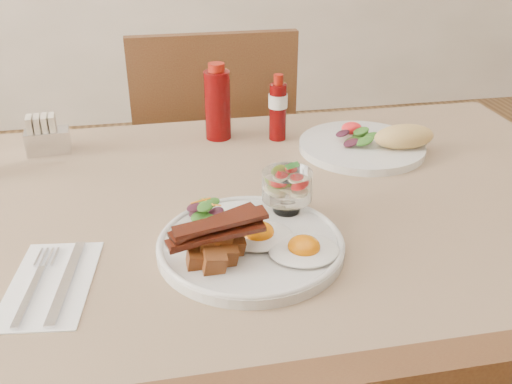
% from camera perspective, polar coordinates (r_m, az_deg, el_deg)
% --- Properties ---
extents(table, '(1.33, 0.88, 0.75)m').
position_cam_1_polar(table, '(1.02, 0.05, -6.00)').
color(table, brown).
rests_on(table, ground).
extents(chair_far, '(0.42, 0.42, 0.93)m').
position_cam_1_polar(chair_far, '(1.66, -4.37, 2.56)').
color(chair_far, brown).
rests_on(chair_far, ground).
extents(main_plate, '(0.28, 0.28, 0.02)m').
position_cam_1_polar(main_plate, '(0.86, -0.55, -5.40)').
color(main_plate, silver).
rests_on(main_plate, table).
extents(fried_eggs, '(0.17, 0.15, 0.03)m').
position_cam_1_polar(fried_eggs, '(0.84, 2.48, -4.94)').
color(fried_eggs, silver).
rests_on(fried_eggs, main_plate).
extents(bacon_potato_pile, '(0.15, 0.09, 0.06)m').
position_cam_1_polar(bacon_potato_pile, '(0.80, -4.08, -4.95)').
color(bacon_potato_pile, brown).
rests_on(bacon_potato_pile, main_plate).
extents(side_salad, '(0.06, 0.06, 0.03)m').
position_cam_1_polar(side_salad, '(0.90, -5.01, -1.99)').
color(side_salad, '#194E14').
rests_on(side_salad, main_plate).
extents(fruit_cup, '(0.08, 0.08, 0.08)m').
position_cam_1_polar(fruit_cup, '(0.91, 3.12, 0.63)').
color(fruit_cup, white).
rests_on(fruit_cup, main_plate).
extents(second_plate, '(0.27, 0.26, 0.07)m').
position_cam_1_polar(second_plate, '(1.21, 11.49, 4.83)').
color(second_plate, silver).
rests_on(second_plate, table).
extents(ketchup_bottle, '(0.06, 0.06, 0.16)m').
position_cam_1_polar(ketchup_bottle, '(1.23, -3.87, 8.80)').
color(ketchup_bottle, '#540405').
rests_on(ketchup_bottle, table).
extents(hot_sauce_bottle, '(0.05, 0.05, 0.14)m').
position_cam_1_polar(hot_sauce_bottle, '(1.23, 2.20, 8.35)').
color(hot_sauce_bottle, '#540405').
rests_on(hot_sauce_bottle, table).
extents(sugar_caddy, '(0.09, 0.05, 0.08)m').
position_cam_1_polar(sugar_caddy, '(1.25, -20.24, 5.17)').
color(sugar_caddy, silver).
rests_on(sugar_caddy, table).
extents(napkin_cutlery, '(0.13, 0.21, 0.01)m').
position_cam_1_polar(napkin_cutlery, '(0.84, -19.75, -8.56)').
color(napkin_cutlery, white).
rests_on(napkin_cutlery, table).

